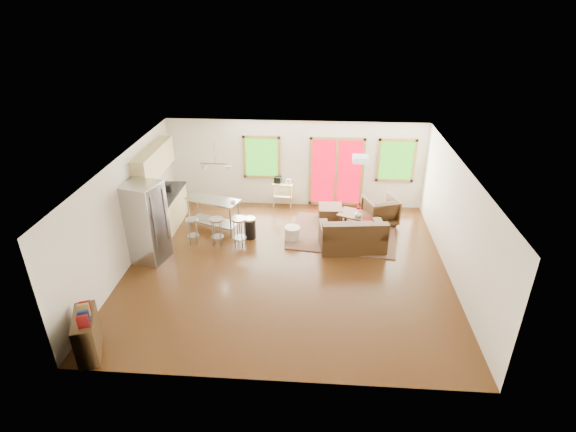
# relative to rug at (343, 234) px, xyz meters

# --- Properties ---
(floor) EXTENTS (7.50, 7.00, 0.02)m
(floor) POSITION_rel_rug_xyz_m (-1.38, -1.67, -0.02)
(floor) COLOR #381F0D
(floor) RESTS_ON ground
(ceiling) EXTENTS (7.50, 7.00, 0.02)m
(ceiling) POSITION_rel_rug_xyz_m (-1.38, -1.67, 2.60)
(ceiling) COLOR white
(ceiling) RESTS_ON ground
(back_wall) EXTENTS (7.50, 0.02, 2.60)m
(back_wall) POSITION_rel_rug_xyz_m (-1.38, 1.84, 1.29)
(back_wall) COLOR white
(back_wall) RESTS_ON ground
(left_wall) EXTENTS (0.02, 7.00, 2.60)m
(left_wall) POSITION_rel_rug_xyz_m (-5.14, -1.67, 1.29)
(left_wall) COLOR white
(left_wall) RESTS_ON ground
(right_wall) EXTENTS (0.02, 7.00, 2.60)m
(right_wall) POSITION_rel_rug_xyz_m (2.38, -1.67, 1.29)
(right_wall) COLOR white
(right_wall) RESTS_ON ground
(front_wall) EXTENTS (7.50, 0.02, 2.60)m
(front_wall) POSITION_rel_rug_xyz_m (-1.38, -5.18, 1.29)
(front_wall) COLOR white
(front_wall) RESTS_ON ground
(window_left) EXTENTS (1.10, 0.05, 1.30)m
(window_left) POSITION_rel_rug_xyz_m (-2.38, 1.79, 1.49)
(window_left) COLOR #1B520E
(window_left) RESTS_ON back_wall
(french_doors) EXTENTS (1.60, 0.05, 2.10)m
(french_doors) POSITION_rel_rug_xyz_m (-0.18, 1.79, 1.09)
(french_doors) COLOR #A90214
(french_doors) RESTS_ON back_wall
(window_right) EXTENTS (1.10, 0.05, 1.30)m
(window_right) POSITION_rel_rug_xyz_m (1.52, 1.79, 1.49)
(window_right) COLOR #1B520E
(window_right) RESTS_ON back_wall
(rug) EXTENTS (3.01, 2.45, 0.03)m
(rug) POSITION_rel_rug_xyz_m (0.00, 0.00, 0.00)
(rug) COLOR #4B5939
(rug) RESTS_ON floor
(loveseat) EXTENTS (1.71, 1.09, 0.86)m
(loveseat) POSITION_rel_rug_xyz_m (0.20, -0.72, 0.33)
(loveseat) COLOR #2F1F0F
(loveseat) RESTS_ON floor
(coffee_table) EXTENTS (1.22, 1.00, 0.42)m
(coffee_table) POSITION_rel_rug_xyz_m (0.42, 0.40, 0.35)
(coffee_table) COLOR #382714
(coffee_table) RESTS_ON floor
(armchair) EXTENTS (1.04, 1.01, 0.86)m
(armchair) POSITION_rel_rug_xyz_m (1.04, 0.74, 0.42)
(armchair) COLOR #2F1F0F
(armchair) RESTS_ON floor
(ottoman) EXTENTS (0.67, 0.67, 0.43)m
(ottoman) POSITION_rel_rug_xyz_m (-0.34, 0.82, 0.20)
(ottoman) COLOR #2F1F0F
(ottoman) RESTS_ON floor
(pouf) EXTENTS (0.46, 0.46, 0.36)m
(pouf) POSITION_rel_rug_xyz_m (-1.34, -0.36, 0.17)
(pouf) COLOR beige
(pouf) RESTS_ON floor
(vase) EXTENTS (0.23, 0.24, 0.33)m
(vase) POSITION_rel_rug_xyz_m (0.40, 0.27, 0.51)
(vase) COLOR silver
(vase) RESTS_ON coffee_table
(book) EXTENTS (0.23, 0.04, 0.31)m
(book) POSITION_rel_rug_xyz_m (0.52, 0.10, 0.54)
(book) COLOR maroon
(book) RESTS_ON coffee_table
(cabinets) EXTENTS (0.64, 2.24, 2.30)m
(cabinets) POSITION_rel_rug_xyz_m (-4.87, 0.03, 0.91)
(cabinets) COLOR tan
(cabinets) RESTS_ON floor
(refrigerator) EXTENTS (0.96, 0.94, 1.98)m
(refrigerator) POSITION_rel_rug_xyz_m (-4.72, -1.55, 0.98)
(refrigerator) COLOR #B7BABC
(refrigerator) RESTS_ON floor
(island) EXTENTS (1.55, 1.03, 0.91)m
(island) POSITION_rel_rug_xyz_m (-3.50, 0.05, 0.61)
(island) COLOR #B7BABC
(island) RESTS_ON floor
(cup) EXTENTS (0.15, 0.12, 0.14)m
(cup) POSITION_rel_rug_xyz_m (-2.87, -0.34, 1.00)
(cup) COLOR white
(cup) RESTS_ON island
(bar_stool_a) EXTENTS (0.40, 0.40, 0.69)m
(bar_stool_a) POSITION_rel_rug_xyz_m (-3.89, -0.71, 0.50)
(bar_stool_a) COLOR #B7BABC
(bar_stool_a) RESTS_ON floor
(bar_stool_b) EXTENTS (0.36, 0.36, 0.75)m
(bar_stool_b) POSITION_rel_rug_xyz_m (-3.24, -0.76, 0.55)
(bar_stool_b) COLOR #B7BABC
(bar_stool_b) RESTS_ON floor
(bar_stool_c) EXTENTS (0.45, 0.45, 0.80)m
(bar_stool_c) POSITION_rel_rug_xyz_m (-2.66, -0.78, 0.58)
(bar_stool_c) COLOR #B7BABC
(bar_stool_c) RESTS_ON floor
(trash_can) EXTENTS (0.38, 0.38, 0.58)m
(trash_can) POSITION_rel_rug_xyz_m (-2.46, -0.34, 0.28)
(trash_can) COLOR black
(trash_can) RESTS_ON floor
(kitchen_cart) EXTENTS (0.66, 0.47, 0.94)m
(kitchen_cart) POSITION_rel_rug_xyz_m (-1.77, 1.68, 0.63)
(kitchen_cart) COLOR tan
(kitchen_cart) RESTS_ON floor
(bookshelf) EXTENTS (0.67, 0.98, 1.07)m
(bookshelf) POSITION_rel_rug_xyz_m (-4.73, -4.74, 0.41)
(bookshelf) COLOR #382714
(bookshelf) RESTS_ON floor
(ceiling_flush) EXTENTS (0.35, 0.35, 0.12)m
(ceiling_flush) POSITION_rel_rug_xyz_m (0.22, -1.07, 2.52)
(ceiling_flush) COLOR white
(ceiling_flush) RESTS_ON ceiling
(pendant_light) EXTENTS (0.80, 0.18, 0.79)m
(pendant_light) POSITION_rel_rug_xyz_m (-3.28, -0.17, 1.88)
(pendant_light) COLOR gray
(pendant_light) RESTS_ON ceiling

